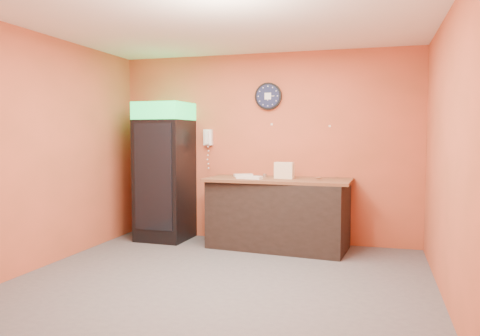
% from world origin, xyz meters
% --- Properties ---
extents(floor, '(4.50, 4.50, 0.00)m').
position_xyz_m(floor, '(0.00, 0.00, 0.00)').
color(floor, '#47474C').
rests_on(floor, ground).
extents(back_wall, '(4.50, 0.02, 2.80)m').
position_xyz_m(back_wall, '(0.00, 2.00, 1.40)').
color(back_wall, '#CD5739').
rests_on(back_wall, floor).
extents(left_wall, '(0.02, 4.00, 2.80)m').
position_xyz_m(left_wall, '(-2.25, 0.00, 1.40)').
color(left_wall, '#CD5739').
rests_on(left_wall, floor).
extents(right_wall, '(0.02, 4.00, 2.80)m').
position_xyz_m(right_wall, '(2.25, 0.00, 1.40)').
color(right_wall, '#CD5739').
rests_on(right_wall, floor).
extents(ceiling, '(4.50, 4.00, 0.02)m').
position_xyz_m(ceiling, '(0.00, 0.00, 2.80)').
color(ceiling, white).
rests_on(ceiling, back_wall).
extents(beverage_cooler, '(0.75, 0.76, 2.08)m').
position_xyz_m(beverage_cooler, '(-1.48, 1.60, 1.01)').
color(beverage_cooler, black).
rests_on(beverage_cooler, floor).
extents(prep_counter, '(1.96, 1.02, 0.95)m').
position_xyz_m(prep_counter, '(0.29, 1.58, 0.47)').
color(prep_counter, black).
rests_on(prep_counter, floor).
extents(wall_clock, '(0.40, 0.06, 0.40)m').
position_xyz_m(wall_clock, '(0.05, 1.97, 2.16)').
color(wall_clock, black).
rests_on(wall_clock, back_wall).
extents(wall_phone, '(0.13, 0.11, 0.24)m').
position_xyz_m(wall_phone, '(-0.89, 1.95, 1.56)').
color(wall_phone, white).
rests_on(wall_phone, back_wall).
extents(butcher_paper, '(2.03, 0.95, 0.04)m').
position_xyz_m(butcher_paper, '(0.29, 1.58, 0.97)').
color(butcher_paper, brown).
rests_on(butcher_paper, prep_counter).
extents(sub_roll_stack, '(0.28, 0.14, 0.23)m').
position_xyz_m(sub_roll_stack, '(0.38, 1.55, 1.10)').
color(sub_roll_stack, beige).
rests_on(sub_roll_stack, butcher_paper).
extents(wrapped_sandwich_left, '(0.27, 0.12, 0.04)m').
position_xyz_m(wrapped_sandwich_left, '(-0.13, 1.40, 1.00)').
color(wrapped_sandwich_left, silver).
rests_on(wrapped_sandwich_left, butcher_paper).
extents(wrapped_sandwich_mid, '(0.32, 0.18, 0.04)m').
position_xyz_m(wrapped_sandwich_mid, '(-0.05, 1.38, 1.01)').
color(wrapped_sandwich_mid, silver).
rests_on(wrapped_sandwich_mid, butcher_paper).
extents(wrapped_sandwich_right, '(0.29, 0.23, 0.04)m').
position_xyz_m(wrapped_sandwich_right, '(-0.26, 1.70, 1.01)').
color(wrapped_sandwich_right, silver).
rests_on(wrapped_sandwich_right, butcher_paper).
extents(kitchen_tool, '(0.06, 0.06, 0.06)m').
position_xyz_m(kitchen_tool, '(0.08, 1.65, 1.01)').
color(kitchen_tool, silver).
rests_on(kitchen_tool, butcher_paper).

